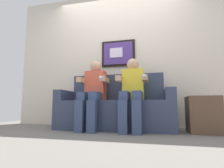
% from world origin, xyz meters
% --- Properties ---
extents(ground_plane, '(5.50, 5.50, 0.00)m').
position_xyz_m(ground_plane, '(0.00, 0.00, 0.00)').
color(ground_plane, '#66605B').
extents(back_wall_assembly, '(4.23, 0.10, 2.60)m').
position_xyz_m(back_wall_assembly, '(-0.00, 0.76, 1.30)').
color(back_wall_assembly, beige).
rests_on(back_wall_assembly, ground_plane).
extents(couch, '(1.83, 0.58, 0.90)m').
position_xyz_m(couch, '(0.00, 0.33, 0.31)').
color(couch, '#333D56').
rests_on(couch, ground_plane).
extents(person_on_left, '(0.46, 0.56, 1.11)m').
position_xyz_m(person_on_left, '(-0.31, 0.16, 0.61)').
color(person_on_left, '#D8593F').
rests_on(person_on_left, ground_plane).
extents(person_on_right, '(0.46, 0.56, 1.11)m').
position_xyz_m(person_on_right, '(0.31, 0.16, 0.61)').
color(person_on_right, yellow).
rests_on(person_on_right, ground_plane).
extents(side_table_right, '(0.40, 0.40, 0.50)m').
position_xyz_m(side_table_right, '(1.26, 0.22, 0.25)').
color(side_table_right, brown).
rests_on(side_table_right, ground_plane).
extents(spare_remote_on_table, '(0.04, 0.13, 0.02)m').
position_xyz_m(spare_remote_on_table, '(1.35, 0.16, 0.51)').
color(spare_remote_on_table, white).
rests_on(spare_remote_on_table, side_table_right).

